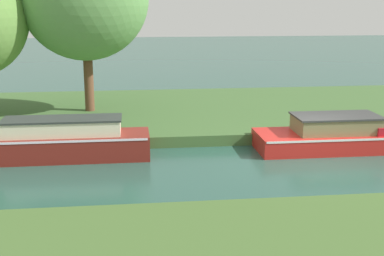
% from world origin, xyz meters
% --- Properties ---
extents(ground_plane, '(120.00, 120.00, 0.00)m').
position_xyz_m(ground_plane, '(0.00, 0.00, 0.00)').
color(ground_plane, '#275044').
extents(riverbank_far, '(72.00, 10.00, 0.40)m').
position_xyz_m(riverbank_far, '(0.00, 7.00, 0.20)').
color(riverbank_far, '#3F6230').
rests_on(riverbank_far, ground_plane).
extents(red_barge, '(4.81, 1.95, 1.21)m').
position_xyz_m(red_barge, '(1.03, 1.20, 0.51)').
color(red_barge, red).
rests_on(red_barge, ground_plane).
extents(maroon_narrowboat, '(6.45, 1.54, 1.35)m').
position_xyz_m(maroon_narrowboat, '(-8.37, 1.20, 0.57)').
color(maroon_narrowboat, maroon).
rests_on(maroon_narrowboat, ground_plane).
extents(mooring_post_far, '(0.15, 0.15, 0.56)m').
position_xyz_m(mooring_post_far, '(0.45, 2.77, 0.68)').
color(mooring_post_far, '#494130').
rests_on(mooring_post_far, riverbank_far).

